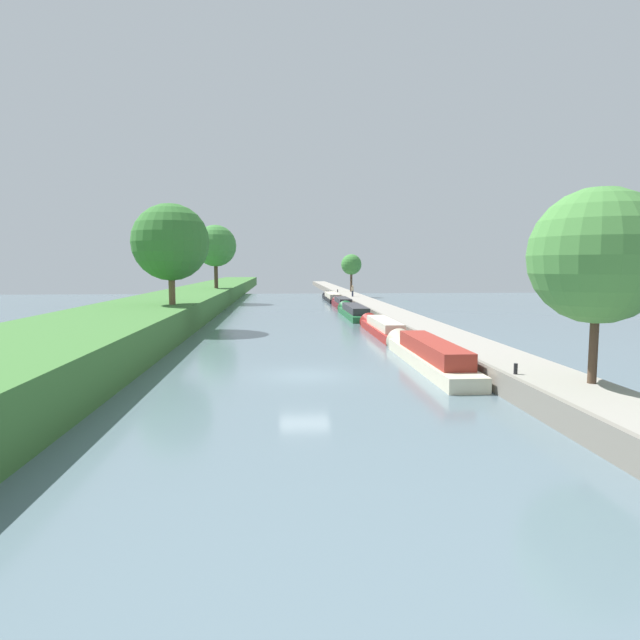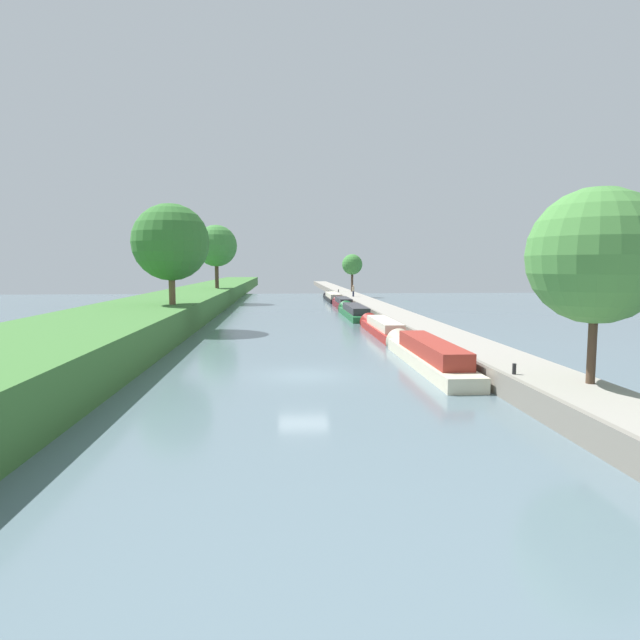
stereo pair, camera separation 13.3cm
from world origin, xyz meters
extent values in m
plane|color=slate|center=(0.00, 0.00, 0.00)|extent=(160.00, 160.00, 0.00)
cube|color=#3D7033|center=(-12.71, 0.00, 1.13)|extent=(8.89, 260.00, 2.26)
cube|color=gray|center=(9.92, 0.00, 0.50)|extent=(3.31, 260.00, 1.00)
cube|color=gray|center=(8.14, 0.00, 0.53)|extent=(0.25, 260.00, 1.05)
cube|color=beige|center=(6.89, 1.81, 0.35)|extent=(1.86, 12.86, 0.70)
cube|color=maroon|center=(6.89, 1.17, 1.12)|extent=(1.53, 9.00, 0.83)
cone|color=beige|center=(6.89, 8.80, 0.35)|extent=(1.77, 1.12, 1.77)
cube|color=maroon|center=(6.97, 15.53, 0.31)|extent=(1.80, 11.78, 0.62)
cube|color=beige|center=(6.97, 14.94, 0.95)|extent=(1.48, 8.24, 0.66)
cone|color=maroon|center=(6.97, 21.96, 0.31)|extent=(1.71, 1.08, 1.71)
cube|color=#1E6033|center=(6.70, 30.47, 0.30)|extent=(2.08, 13.25, 0.60)
cube|color=#333338|center=(6.70, 29.81, 0.96)|extent=(1.71, 9.28, 0.72)
cone|color=#1E6033|center=(6.70, 37.72, 0.30)|extent=(1.98, 1.25, 1.98)
cube|color=maroon|center=(6.87, 43.20, 0.35)|extent=(1.86, 10.21, 0.69)
cube|color=#333338|center=(6.87, 42.69, 1.03)|extent=(1.53, 7.14, 0.67)
cone|color=maroon|center=(6.87, 48.86, 0.35)|extent=(1.77, 1.12, 1.77)
cube|color=black|center=(6.83, 57.54, 0.28)|extent=(1.92, 14.29, 0.57)
cube|color=beige|center=(6.83, 56.82, 0.92)|extent=(1.57, 10.00, 0.70)
cone|color=black|center=(6.83, 65.26, 0.28)|extent=(1.82, 1.15, 1.82)
cylinder|color=#4C3828|center=(10.74, -7.09, 2.73)|extent=(0.33, 0.33, 3.45)
sphere|color=#47843D|center=(10.74, -7.09, 5.86)|extent=(5.12, 5.12, 5.12)
cylinder|color=#4C3828|center=(11.12, 66.74, 2.88)|extent=(0.40, 0.40, 3.76)
sphere|color=#3D7F38|center=(11.12, 66.74, 5.74)|extent=(3.57, 3.57, 3.57)
cylinder|color=brown|center=(-10.27, 19.08, 3.98)|extent=(0.54, 0.54, 3.43)
sphere|color=#33702D|center=(-10.27, 19.08, 7.45)|extent=(6.39, 6.39, 6.39)
cylinder|color=#4C3828|center=(-10.59, 52.38, 4.50)|extent=(0.55, 0.55, 4.48)
sphere|color=#3D7F38|center=(-10.59, 52.38, 8.39)|extent=(6.00, 6.00, 6.00)
cylinder|color=#282D42|center=(9.31, 51.42, 1.41)|extent=(0.26, 0.26, 0.82)
cylinder|color=tan|center=(9.31, 51.42, 2.13)|extent=(0.34, 0.34, 0.62)
sphere|color=tan|center=(9.31, 51.42, 2.55)|extent=(0.22, 0.22, 0.22)
cylinder|color=black|center=(8.57, -5.21, 1.23)|extent=(0.16, 0.16, 0.45)
cylinder|color=black|center=(8.57, 65.28, 1.23)|extent=(0.16, 0.16, 0.45)
camera|label=1|loc=(-1.13, -26.45, 5.49)|focal=30.01mm
camera|label=2|loc=(-1.00, -26.46, 5.49)|focal=30.01mm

